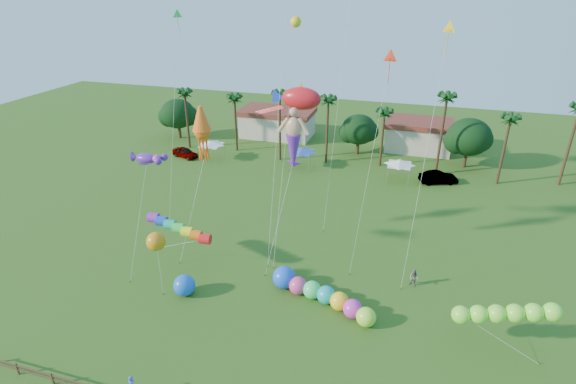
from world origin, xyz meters
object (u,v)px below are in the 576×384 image
(spectator_b, at_px, (414,278))
(car_a, at_px, (185,152))
(blue_ball, at_px, (184,285))
(caterpillar_inflatable, at_px, (319,293))
(car_b, at_px, (438,178))

(spectator_b, bearing_deg, car_a, 171.65)
(spectator_b, distance_m, blue_ball, 20.43)
(spectator_b, xyz_separation_m, caterpillar_inflatable, (-7.69, -4.61, 0.00))
(car_b, bearing_deg, car_a, 70.76)
(car_b, xyz_separation_m, blue_ball, (-21.38, -31.37, 0.13))
(spectator_b, bearing_deg, car_b, 109.76)
(car_a, height_order, car_b, car_b)
(car_b, relative_size, spectator_b, 2.94)
(car_b, relative_size, caterpillar_inflatable, 0.51)
(car_a, relative_size, caterpillar_inflatable, 0.45)
(car_b, distance_m, blue_ball, 37.96)
(car_a, xyz_separation_m, spectator_b, (35.63, -23.36, 0.10))
(car_a, xyz_separation_m, blue_ball, (16.45, -30.38, 0.20))
(car_a, height_order, spectator_b, spectator_b)
(car_b, distance_m, spectator_b, 24.45)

